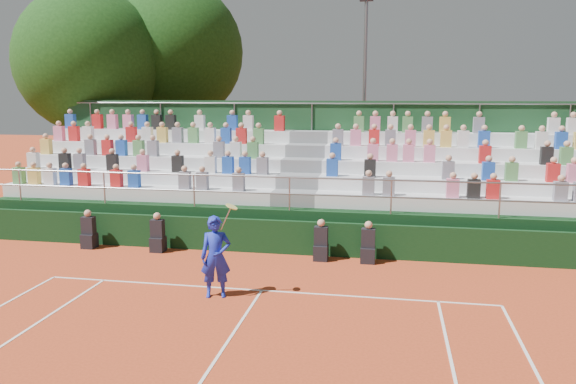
% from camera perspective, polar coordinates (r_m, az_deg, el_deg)
% --- Properties ---
extents(ground, '(90.00, 90.00, 0.00)m').
position_cam_1_polar(ground, '(13.68, -2.69, -9.98)').
color(ground, '#BF441F').
rests_on(ground, ground).
extents(courtside_wall, '(20.00, 0.15, 1.00)m').
position_cam_1_polar(courtside_wall, '(16.52, -0.19, -4.62)').
color(courtside_wall, black).
rests_on(courtside_wall, ground).
extents(line_officials, '(8.85, 0.40, 1.19)m').
position_cam_1_polar(line_officials, '(16.47, -5.95, -4.81)').
color(line_officials, black).
rests_on(line_officials, ground).
extents(grandstand, '(20.00, 5.20, 4.40)m').
position_cam_1_polar(grandstand, '(19.51, 1.54, -0.57)').
color(grandstand, black).
rests_on(grandstand, ground).
extents(tennis_player, '(0.93, 0.62, 2.22)m').
position_cam_1_polar(tennis_player, '(13.10, -7.34, -6.54)').
color(tennis_player, '#182ABA').
rests_on(tennis_player, ground).
extents(tree_west, '(6.41, 6.41, 9.28)m').
position_cam_1_polar(tree_west, '(27.02, -19.57, 12.37)').
color(tree_west, '#3D2816').
rests_on(tree_west, ground).
extents(tree_east, '(6.97, 6.97, 10.14)m').
position_cam_1_polar(tree_east, '(28.78, -11.77, 13.72)').
color(tree_east, '#3D2816').
rests_on(tree_east, ground).
extents(floodlight_mast, '(0.60, 0.25, 9.05)m').
position_cam_1_polar(floodlight_mast, '(26.14, 7.79, 11.09)').
color(floodlight_mast, gray).
rests_on(floodlight_mast, ground).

